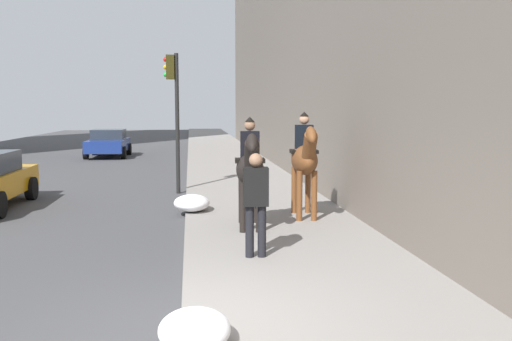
% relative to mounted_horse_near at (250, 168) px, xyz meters
% --- Properties ---
extents(sidewalk_slab, '(120.00, 3.79, 0.12)m').
position_rel_mounted_horse_near_xyz_m(sidewalk_slab, '(-4.93, -0.57, -1.29)').
color(sidewalk_slab, gray).
rests_on(sidewalk_slab, ground).
extents(mounted_horse_near, '(2.15, 0.66, 2.25)m').
position_rel_mounted_horse_near_xyz_m(mounted_horse_near, '(0.00, 0.00, 0.00)').
color(mounted_horse_near, black).
rests_on(mounted_horse_near, sidewalk_slab).
extents(mounted_horse_far, '(2.15, 0.66, 2.34)m').
position_rel_mounted_horse_near_xyz_m(mounted_horse_far, '(0.95, -1.31, 0.09)').
color(mounted_horse_far, brown).
rests_on(mounted_horse_far, sidewalk_slab).
extents(pedestrian_greeting, '(0.28, 0.41, 1.70)m').
position_rel_mounted_horse_near_xyz_m(pedestrian_greeting, '(-2.16, 0.15, -0.26)').
color(pedestrian_greeting, black).
rests_on(pedestrian_greeting, sidewalk_slab).
extents(car_mid_lane, '(4.01, 2.07, 1.44)m').
position_rel_mounted_horse_near_xyz_m(car_mid_lane, '(18.45, 5.44, -0.61)').
color(car_mid_lane, navy).
rests_on(car_mid_lane, ground).
extents(traffic_light_near_curb, '(0.20, 0.44, 4.13)m').
position_rel_mounted_horse_near_xyz_m(traffic_light_near_curb, '(5.49, 1.64, 1.40)').
color(traffic_light_near_curb, black).
rests_on(traffic_light_near_curb, ground).
extents(snow_pile_near, '(0.97, 0.74, 0.33)m').
position_rel_mounted_horse_near_xyz_m(snow_pile_near, '(-5.41, 1.17, -1.06)').
color(snow_pile_near, white).
rests_on(snow_pile_near, sidewalk_slab).
extents(snow_pile_far, '(1.10, 0.85, 0.38)m').
position_rel_mounted_horse_near_xyz_m(snow_pile_far, '(2.03, 1.17, -1.04)').
color(snow_pile_far, white).
rests_on(snow_pile_far, sidewalk_slab).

